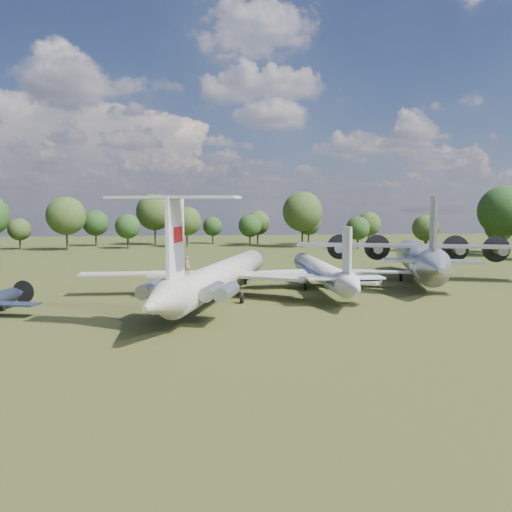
{
  "coord_description": "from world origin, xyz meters",
  "views": [
    {
      "loc": [
        0.43,
        -59.76,
        10.62
      ],
      "look_at": [
        8.77,
        0.47,
        5.0
      ],
      "focal_mm": 35.0,
      "sensor_mm": 36.0,
      "label": 1
    }
  ],
  "objects": [
    {
      "name": "ground",
      "position": [
        0.0,
        0.0,
        0.0
      ],
      "size": [
        300.0,
        300.0,
        0.0
      ],
      "primitive_type": "plane",
      "color": "#244115",
      "rests_on": "ground"
    },
    {
      "name": "il62_airliner",
      "position": [
        4.57,
        -1.35,
        2.31
      ],
      "size": [
        49.59,
        56.32,
        4.62
      ],
      "primitive_type": null,
      "rotation": [
        0.0,
        0.0,
        -0.33
      ],
      "color": "#B7B7B3",
      "rests_on": "ground"
    },
    {
      "name": "tu104_jet",
      "position": [
        18.18,
        5.03,
        1.88
      ],
      "size": [
        29.93,
        38.83,
        3.75
      ],
      "primitive_type": null,
      "rotation": [
        0.0,
        0.0,
        -0.05
      ],
      "color": "white",
      "rests_on": "ground"
    },
    {
      "name": "an12_transport",
      "position": [
        34.88,
        10.8,
        2.68
      ],
      "size": [
        47.77,
        50.44,
        5.37
      ],
      "primitive_type": null,
      "rotation": [
        0.0,
        0.0,
        -0.33
      ],
      "color": "gray",
      "rests_on": "ground"
    },
    {
      "name": "person_on_il62",
      "position": [
        0.35,
        -13.58,
        5.5
      ],
      "size": [
        0.68,
        0.48,
        1.77
      ],
      "primitive_type": "imported",
      "rotation": [
        0.0,
        0.0,
        3.05
      ],
      "color": "#8D6648",
      "rests_on": "il62_airliner"
    }
  ]
}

